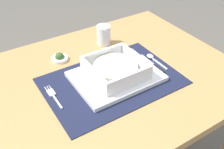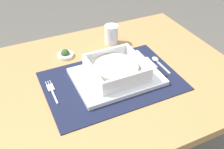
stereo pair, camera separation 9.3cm
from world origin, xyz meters
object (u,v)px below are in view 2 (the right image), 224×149
object	(u,v)px
bread_knife	(151,68)
butter_knife	(157,68)
spoon	(157,61)
drinking_glass	(111,36)
porridge_bowl	(116,69)
dining_table	(105,98)
condiment_saucer	(65,54)
fork	(52,90)

from	to	relation	value
bread_knife	butter_knife	bearing A→B (deg)	-31.81
spoon	butter_knife	bearing A→B (deg)	-122.83
butter_knife	drinking_glass	distance (m)	0.26
porridge_bowl	butter_knife	distance (m)	0.17
dining_table	spoon	world-z (taller)	spoon
porridge_bowl	condiment_saucer	size ratio (longest dim) A/B	2.88
bread_knife	fork	bearing A→B (deg)	177.67
porridge_bowl	spoon	world-z (taller)	porridge_bowl
dining_table	porridge_bowl	size ratio (longest dim) A/B	5.40
fork	condiment_saucer	size ratio (longest dim) A/B	1.98
spoon	butter_knife	size ratio (longest dim) A/B	0.87
porridge_bowl	spoon	xyz separation A→B (m)	(0.19, 0.02, -0.03)
bread_knife	drinking_glass	distance (m)	0.24
porridge_bowl	bread_knife	bearing A→B (deg)	-2.11
dining_table	condiment_saucer	xyz separation A→B (m)	(-0.09, 0.19, 0.11)
bread_knife	dining_table	bearing A→B (deg)	173.38
porridge_bowl	drinking_glass	world-z (taller)	drinking_glass
condiment_saucer	drinking_glass	bearing A→B (deg)	4.24
porridge_bowl	bread_knife	world-z (taller)	porridge_bowl
dining_table	porridge_bowl	xyz separation A→B (m)	(0.03, -0.02, 0.14)
fork	condiment_saucer	world-z (taller)	condiment_saucer
fork	drinking_glass	world-z (taller)	drinking_glass
butter_knife	bread_knife	size ratio (longest dim) A/B	0.93
fork	bread_knife	world-z (taller)	bread_knife
bread_knife	condiment_saucer	size ratio (longest dim) A/B	2.23
butter_knife	spoon	bearing A→B (deg)	51.85
dining_table	spoon	xyz separation A→B (m)	(0.22, -0.00, 0.11)
drinking_glass	butter_knife	bearing A→B (deg)	-73.50
dining_table	drinking_glass	distance (m)	0.28
spoon	butter_knife	xyz separation A→B (m)	(-0.03, -0.04, -0.00)
butter_knife	bread_knife	world-z (taller)	same
butter_knife	porridge_bowl	bearing A→B (deg)	169.30
dining_table	drinking_glass	size ratio (longest dim) A/B	11.89
dining_table	condiment_saucer	distance (m)	0.24
porridge_bowl	dining_table	bearing A→B (deg)	145.73
fork	drinking_glass	distance (m)	0.38
porridge_bowl	drinking_glass	bearing A→B (deg)	68.85
bread_knife	condiment_saucer	bearing A→B (deg)	143.33
dining_table	condiment_saucer	world-z (taller)	condiment_saucer
fork	bread_knife	bearing A→B (deg)	-2.30
dining_table	spoon	size ratio (longest dim) A/B	8.55
dining_table	porridge_bowl	distance (m)	0.15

